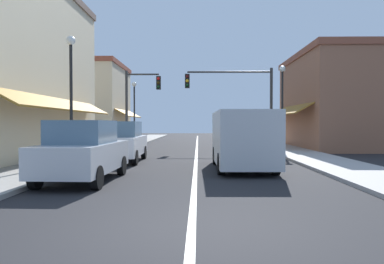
# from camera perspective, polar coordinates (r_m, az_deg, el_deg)

# --- Properties ---
(ground_plane) EXTENTS (80.00, 80.00, 0.00)m
(ground_plane) POSITION_cam_1_polar(r_m,az_deg,el_deg) (23.67, 0.72, -2.75)
(ground_plane) COLOR black
(sidewalk_left) EXTENTS (2.60, 56.00, 0.12)m
(sidewalk_left) POSITION_cam_1_polar(r_m,az_deg,el_deg) (24.32, -12.36, -2.53)
(sidewalk_left) COLOR gray
(sidewalk_left) RESTS_ON ground
(sidewalk_right) EXTENTS (2.60, 56.00, 0.12)m
(sidewalk_right) POSITION_cam_1_polar(r_m,az_deg,el_deg) (24.27, 13.83, -2.54)
(sidewalk_right) COLOR #A39E99
(sidewalk_right) RESTS_ON ground
(lane_center_stripe) EXTENTS (0.14, 52.00, 0.01)m
(lane_center_stripe) POSITION_cam_1_polar(r_m,az_deg,el_deg) (23.67, 0.72, -2.74)
(lane_center_stripe) COLOR silver
(lane_center_stripe) RESTS_ON ground
(storefront_right_block) EXTENTS (6.91, 10.20, 6.44)m
(storefront_right_block) POSITION_cam_1_polar(r_m,az_deg,el_deg) (27.35, 21.34, 4.46)
(storefront_right_block) COLOR #8E5B42
(storefront_right_block) RESTS_ON ground
(storefront_far_left) EXTENTS (6.88, 8.20, 7.07)m
(storefront_far_left) POSITION_cam_1_polar(r_m,az_deg,el_deg) (35.03, -15.11, 4.33)
(storefront_far_left) COLOR #BCAD8E
(storefront_far_left) RESTS_ON ground
(parked_car_nearest_left) EXTENTS (1.87, 4.14, 1.77)m
(parked_car_nearest_left) POSITION_cam_1_polar(r_m,az_deg,el_deg) (11.19, -16.34, -2.85)
(parked_car_nearest_left) COLOR #B7BABF
(parked_car_nearest_left) RESTS_ON ground
(parked_car_second_left) EXTENTS (1.83, 4.13, 1.77)m
(parked_car_second_left) POSITION_cam_1_polar(r_m,az_deg,el_deg) (16.49, -10.78, -1.49)
(parked_car_second_left) COLOR silver
(parked_car_second_left) RESTS_ON ground
(van_in_lane) EXTENTS (2.04, 5.20, 2.12)m
(van_in_lane) POSITION_cam_1_polar(r_m,az_deg,el_deg) (13.79, 7.72, -0.92)
(van_in_lane) COLOR #B2B7BC
(van_in_lane) RESTS_ON ground
(traffic_signal_mast_arm) EXTENTS (5.64, 0.50, 5.25)m
(traffic_signal_mast_arm) POSITION_cam_1_polar(r_m,az_deg,el_deg) (24.14, 7.31, 5.97)
(traffic_signal_mast_arm) COLOR #333333
(traffic_signal_mast_arm) RESTS_ON ground
(traffic_signal_left_corner) EXTENTS (2.45, 0.50, 5.27)m
(traffic_signal_left_corner) POSITION_cam_1_polar(r_m,az_deg,el_deg) (25.57, -8.31, 5.26)
(traffic_signal_left_corner) COLOR #333333
(traffic_signal_left_corner) RESTS_ON ground
(street_lamp_left_near) EXTENTS (0.36, 0.36, 5.13)m
(street_lamp_left_near) POSITION_cam_1_polar(r_m,az_deg,el_deg) (15.53, -18.10, 7.70)
(street_lamp_left_near) COLOR black
(street_lamp_left_near) RESTS_ON ground
(street_lamp_right_mid) EXTENTS (0.36, 0.36, 5.01)m
(street_lamp_right_mid) POSITION_cam_1_polar(r_m,az_deg,el_deg) (22.11, 13.72, 5.63)
(street_lamp_right_mid) COLOR black
(street_lamp_right_mid) RESTS_ON ground
(street_lamp_left_far) EXTENTS (0.36, 0.36, 4.90)m
(street_lamp_left_far) POSITION_cam_1_polar(r_m,az_deg,el_deg) (29.13, -8.86, 4.47)
(street_lamp_left_far) COLOR black
(street_lamp_left_far) RESTS_ON ground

